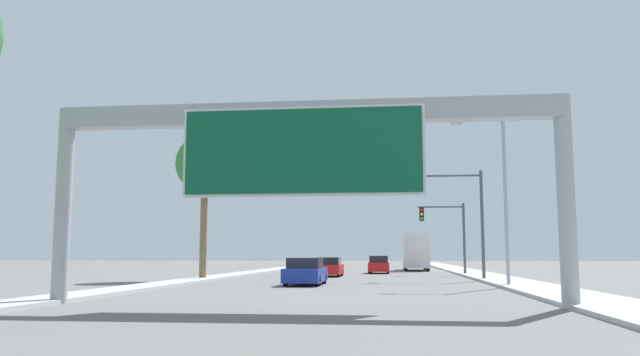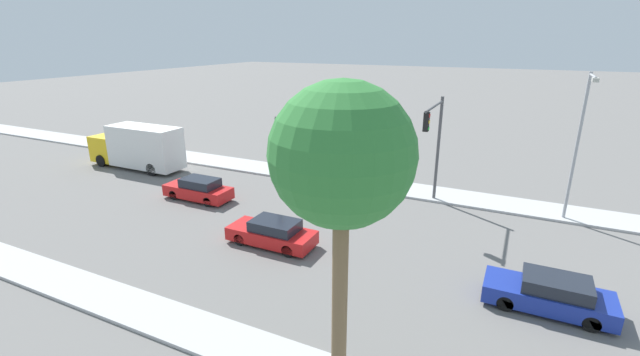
{
  "view_description": "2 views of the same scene",
  "coord_description": "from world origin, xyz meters",
  "px_view_note": "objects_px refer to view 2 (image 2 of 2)",
  "views": [
    {
      "loc": [
        2.81,
        -1.9,
        1.64
      ],
      "look_at": [
        0.0,
        22.8,
        4.68
      ],
      "focal_mm": 35.0,
      "sensor_mm": 36.0,
      "label": 1
    },
    {
      "loc": [
        -18.88,
        33.18,
        10.32
      ],
      "look_at": [
        0.26,
        42.47,
        3.34
      ],
      "focal_mm": 24.0,
      "sensor_mm": 36.0,
      "label": 2
    }
  ],
  "objects_px": {
    "traffic_light_mid_block": "(294,134)",
    "car_far_left": "(199,189)",
    "car_near_right": "(272,233)",
    "truck_box_primary": "(138,147)",
    "car_near_center": "(549,294)",
    "traffic_light_near_intersection": "(435,136)",
    "palm_tree_background": "(342,158)",
    "street_lamp_right": "(579,137)"
  },
  "relations": [
    {
      "from": "traffic_light_mid_block",
      "to": "street_lamp_right",
      "type": "distance_m",
      "value": 17.71
    },
    {
      "from": "car_far_left",
      "to": "street_lamp_right",
      "type": "relative_size",
      "value": 0.54
    },
    {
      "from": "traffic_light_mid_block",
      "to": "car_far_left",
      "type": "bearing_deg",
      "value": 142.93
    },
    {
      "from": "car_near_center",
      "to": "palm_tree_background",
      "type": "relative_size",
      "value": 0.51
    },
    {
      "from": "palm_tree_background",
      "to": "street_lamp_right",
      "type": "distance_m",
      "value": 18.91
    },
    {
      "from": "traffic_light_mid_block",
      "to": "palm_tree_background",
      "type": "bearing_deg",
      "value": -146.96
    },
    {
      "from": "palm_tree_background",
      "to": "car_far_left",
      "type": "bearing_deg",
      "value": 53.77
    },
    {
      "from": "car_far_left",
      "to": "street_lamp_right",
      "type": "height_order",
      "value": "street_lamp_right"
    },
    {
      "from": "traffic_light_near_intersection",
      "to": "traffic_light_mid_block",
      "type": "xyz_separation_m",
      "value": [
        0.23,
        10.0,
        -0.85
      ]
    },
    {
      "from": "car_far_left",
      "to": "palm_tree_background",
      "type": "height_order",
      "value": "palm_tree_background"
    },
    {
      "from": "car_far_left",
      "to": "traffic_light_mid_block",
      "type": "xyz_separation_m",
      "value": [
        5.57,
        -4.21,
        3.07
      ]
    },
    {
      "from": "traffic_light_mid_block",
      "to": "palm_tree_background",
      "type": "height_order",
      "value": "palm_tree_background"
    },
    {
      "from": "car_near_right",
      "to": "traffic_light_near_intersection",
      "type": "distance_m",
      "value": 11.53
    },
    {
      "from": "truck_box_primary",
      "to": "traffic_light_near_intersection",
      "type": "relative_size",
      "value": 1.26
    },
    {
      "from": "car_far_left",
      "to": "car_near_right",
      "type": "distance_m",
      "value": 8.69
    },
    {
      "from": "car_near_right",
      "to": "car_near_center",
      "type": "xyz_separation_m",
      "value": [
        0.0,
        -12.87,
        0.02
      ]
    },
    {
      "from": "car_near_center",
      "to": "truck_box_primary",
      "type": "bearing_deg",
      "value": 76.89
    },
    {
      "from": "car_near_center",
      "to": "truck_box_primary",
      "type": "distance_m",
      "value": 30.89
    },
    {
      "from": "truck_box_primary",
      "to": "palm_tree_background",
      "type": "height_order",
      "value": "palm_tree_background"
    },
    {
      "from": "palm_tree_background",
      "to": "traffic_light_mid_block",
      "type": "bearing_deg",
      "value": 33.04
    },
    {
      "from": "car_near_center",
      "to": "palm_tree_background",
      "type": "xyz_separation_m",
      "value": [
        -7.45,
        5.87,
        6.72
      ]
    },
    {
      "from": "car_near_right",
      "to": "truck_box_primary",
      "type": "xyz_separation_m",
      "value": [
        7.0,
        17.2,
        1.15
      ]
    },
    {
      "from": "car_far_left",
      "to": "car_near_right",
      "type": "bearing_deg",
      "value": -113.75
    },
    {
      "from": "truck_box_primary",
      "to": "street_lamp_right",
      "type": "bearing_deg",
      "value": -84.48
    },
    {
      "from": "truck_box_primary",
      "to": "street_lamp_right",
      "type": "height_order",
      "value": "street_lamp_right"
    },
    {
      "from": "truck_box_primary",
      "to": "traffic_light_mid_block",
      "type": "relative_size",
      "value": 1.54
    },
    {
      "from": "traffic_light_near_intersection",
      "to": "palm_tree_background",
      "type": "distance_m",
      "value": 16.55
    },
    {
      "from": "car_near_center",
      "to": "traffic_light_mid_block",
      "type": "distance_m",
      "value": 19.18
    },
    {
      "from": "traffic_light_near_intersection",
      "to": "traffic_light_mid_block",
      "type": "relative_size",
      "value": 1.22
    },
    {
      "from": "car_near_right",
      "to": "palm_tree_background",
      "type": "xyz_separation_m",
      "value": [
        -7.45,
        -7.0,
        6.74
      ]
    },
    {
      "from": "car_near_center",
      "to": "truck_box_primary",
      "type": "height_order",
      "value": "truck_box_primary"
    },
    {
      "from": "car_near_center",
      "to": "truck_box_primary",
      "type": "xyz_separation_m",
      "value": [
        7.0,
        30.07,
        1.13
      ]
    },
    {
      "from": "truck_box_primary",
      "to": "car_near_right",
      "type": "bearing_deg",
      "value": -112.15
    },
    {
      "from": "car_near_right",
      "to": "car_near_center",
      "type": "relative_size",
      "value": 0.98
    },
    {
      "from": "traffic_light_near_intersection",
      "to": "palm_tree_background",
      "type": "relative_size",
      "value": 0.73
    },
    {
      "from": "car_near_right",
      "to": "traffic_light_mid_block",
      "type": "relative_size",
      "value": 0.82
    },
    {
      "from": "traffic_light_mid_block",
      "to": "traffic_light_near_intersection",
      "type": "bearing_deg",
      "value": -91.31
    },
    {
      "from": "car_near_center",
      "to": "traffic_light_mid_block",
      "type": "relative_size",
      "value": 0.84
    },
    {
      "from": "traffic_light_mid_block",
      "to": "truck_box_primary",
      "type": "bearing_deg",
      "value": 98.74
    },
    {
      "from": "palm_tree_background",
      "to": "truck_box_primary",
      "type": "bearing_deg",
      "value": 59.15
    },
    {
      "from": "car_near_center",
      "to": "street_lamp_right",
      "type": "bearing_deg",
      "value": -5.84
    },
    {
      "from": "car_near_right",
      "to": "palm_tree_background",
      "type": "distance_m",
      "value": 12.25
    }
  ]
}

